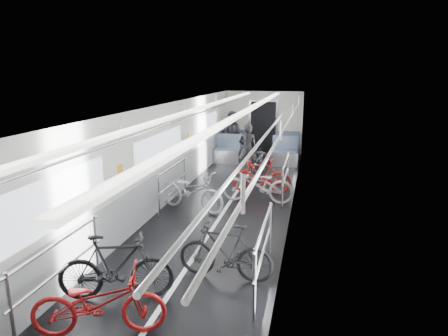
# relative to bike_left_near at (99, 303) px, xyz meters

# --- Properties ---
(car_shell) EXTENTS (3.02, 14.01, 2.41)m
(car_shell) POSITION_rel_bike_left_near_xyz_m (0.50, 6.36, 0.70)
(car_shell) COLOR black
(car_shell) RESTS_ON ground
(bike_left_near) EXTENTS (1.70, 1.04, 0.85)m
(bike_left_near) POSITION_rel_bike_left_near_xyz_m (0.00, 0.00, 0.00)
(bike_left_near) COLOR #A61415
(bike_left_near) RESTS_ON floor
(bike_left_mid) EXTENTS (1.67, 0.90, 0.97)m
(bike_left_mid) POSITION_rel_bike_left_near_xyz_m (-0.16, 0.76, 0.06)
(bike_left_mid) COLOR black
(bike_left_mid) RESTS_ON floor
(bike_left_far) EXTENTS (1.85, 1.14, 0.92)m
(bike_left_far) POSITION_rel_bike_left_near_xyz_m (-0.25, 4.56, 0.04)
(bike_left_far) COLOR #A6A7AB
(bike_left_far) RESTS_ON floor
(bike_right_near) EXTENTS (1.53, 0.51, 0.91)m
(bike_right_near) POSITION_rel_bike_left_near_xyz_m (1.20, 1.65, 0.03)
(bike_right_near) COLOR black
(bike_right_near) RESTS_ON floor
(bike_right_mid) EXTENTS (1.75, 0.61, 0.92)m
(bike_right_mid) POSITION_rel_bike_left_near_xyz_m (1.15, 5.43, 0.04)
(bike_right_mid) COLOR #A3A4A8
(bike_right_mid) RESTS_ON floor
(bike_right_far) EXTENTS (1.56, 0.47, 0.93)m
(bike_right_far) POSITION_rel_bike_left_near_xyz_m (1.14, 6.24, 0.04)
(bike_right_far) COLOR maroon
(bike_right_far) RESTS_ON floor
(bike_aisle) EXTENTS (1.07, 2.00, 1.00)m
(bike_aisle) POSITION_rel_bike_left_near_xyz_m (0.78, 7.92, 0.08)
(bike_aisle) COLOR black
(bike_aisle) RESTS_ON floor
(person_standing) EXTENTS (0.61, 0.42, 1.61)m
(person_standing) POSITION_rel_bike_left_near_xyz_m (0.48, 8.02, 0.38)
(person_standing) COLOR black
(person_standing) RESTS_ON floor
(person_seated) EXTENTS (0.95, 0.81, 1.72)m
(person_seated) POSITION_rel_bike_left_near_xyz_m (-0.55, 10.56, 0.44)
(person_seated) COLOR #2F2C34
(person_seated) RESTS_ON floor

